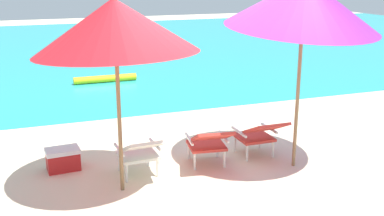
# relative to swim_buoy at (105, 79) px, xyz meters

# --- Properties ---
(ground_plane) EXTENTS (40.00, 40.00, 0.00)m
(ground_plane) POSITION_rel_swim_buoy_xyz_m (0.39, -2.11, -0.10)
(ground_plane) COLOR beige
(ocean_band) EXTENTS (40.00, 18.00, 0.01)m
(ocean_band) POSITION_rel_swim_buoy_xyz_m (0.39, 5.84, -0.09)
(ocean_band) COLOR #28B2B7
(ocean_band) RESTS_ON ground_plane
(swim_buoy) EXTENTS (1.60, 0.18, 0.18)m
(swim_buoy) POSITION_rel_swim_buoy_xyz_m (0.00, 0.00, 0.00)
(swim_buoy) COLOR yellow
(swim_buoy) RESTS_ON ocean_band
(lounge_chair_left) EXTENTS (0.58, 0.90, 0.68)m
(lounge_chair_left) POSITION_rel_swim_buoy_xyz_m (-0.57, -6.02, 0.31)
(lounge_chair_left) COLOR silver
(lounge_chair_left) RESTS_ON ground_plane
(lounge_chair_center) EXTENTS (0.65, 0.94, 0.68)m
(lounge_chair_center) POSITION_rel_swim_buoy_xyz_m (0.44, -6.00, 0.31)
(lounge_chair_center) COLOR red
(lounge_chair_center) RESTS_ON ground_plane
(lounge_chair_right) EXTENTS (0.55, 0.87, 0.68)m
(lounge_chair_right) POSITION_rel_swim_buoy_xyz_m (1.28, -5.93, 0.31)
(lounge_chair_right) COLOR red
(lounge_chair_right) RESTS_ON ground_plane
(beach_umbrella_left) EXTENTS (2.75, 2.76, 2.50)m
(beach_umbrella_left) POSITION_rel_swim_buoy_xyz_m (-0.90, -6.27, 2.03)
(beach_umbrella_left) COLOR olive
(beach_umbrella_left) RESTS_ON ground_plane
(beach_umbrella_right) EXTENTS (2.52, 2.56, 2.77)m
(beach_umbrella_right) POSITION_rel_swim_buoy_xyz_m (1.63, -6.35, 2.24)
(beach_umbrella_right) COLOR olive
(beach_umbrella_right) RESTS_ON ground_plane
(cooler_box) EXTENTS (0.49, 0.35, 0.32)m
(cooler_box) POSITION_rel_swim_buoy_xyz_m (-1.55, -5.34, 0.06)
(cooler_box) COLOR red
(cooler_box) RESTS_ON ground_plane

